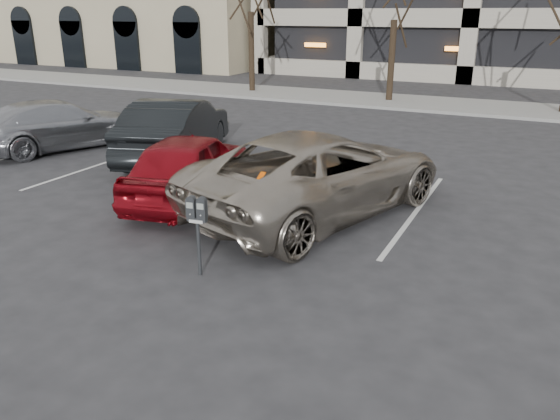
# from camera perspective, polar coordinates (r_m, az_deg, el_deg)

# --- Properties ---
(ground) EXTENTS (140.00, 140.00, 0.00)m
(ground) POSITION_cam_1_polar(r_m,az_deg,el_deg) (9.76, 2.91, -3.14)
(ground) COLOR #28282B
(ground) RESTS_ON ground
(sidewalk) EXTENTS (80.00, 4.00, 0.12)m
(sidewalk) POSITION_cam_1_polar(r_m,az_deg,el_deg) (24.80, 18.08, 10.31)
(sidewalk) COLOR gray
(sidewalk) RESTS_ON ground
(stall_lines) EXTENTS (16.90, 5.20, 0.00)m
(stall_lines) POSITION_cam_1_polar(r_m,az_deg,el_deg) (12.26, 1.20, 1.82)
(stall_lines) COLOR silver
(stall_lines) RESTS_ON ground
(parking_meter) EXTENTS (0.34, 0.17, 1.25)m
(parking_meter) POSITION_cam_1_polar(r_m,az_deg,el_deg) (8.22, -8.66, -0.71)
(parking_meter) COLOR black
(parking_meter) RESTS_ON ground
(suv_silver) EXTENTS (4.40, 6.47, 1.65)m
(suv_silver) POSITION_cam_1_polar(r_m,az_deg,el_deg) (10.89, 4.10, 3.90)
(suv_silver) COLOR #A69C8E
(suv_silver) RESTS_ON ground
(car_red) EXTENTS (2.71, 4.60, 1.47)m
(car_red) POSITION_cam_1_polar(r_m,az_deg,el_deg) (11.88, -9.34, 4.62)
(car_red) COLOR maroon
(car_red) RESTS_ON ground
(car_dark) EXTENTS (3.23, 5.32, 1.65)m
(car_dark) POSITION_cam_1_polar(r_m,az_deg,el_deg) (15.28, -10.83, 8.32)
(car_dark) COLOR black
(car_dark) RESTS_ON ground
(car_silver) EXTENTS (3.55, 5.31, 1.43)m
(car_silver) POSITION_cam_1_polar(r_m,az_deg,el_deg) (17.45, -22.13, 8.28)
(car_silver) COLOR #96989D
(car_silver) RESTS_ON ground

